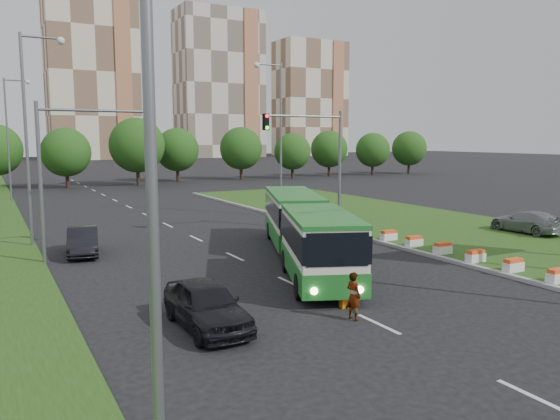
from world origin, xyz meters
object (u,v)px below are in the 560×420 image
traffic_mast_median (319,152)px  traffic_mast_left (74,156)px  car_median (527,222)px  articulated_bus (298,229)px  car_left_far (83,241)px  car_left_near (206,305)px  pedestrian (354,296)px  shopping_trolley (345,301)px

traffic_mast_median → traffic_mast_left: (-15.16, -1.00, 0.00)m
traffic_mast_median → car_median: size_ratio=1.63×
traffic_mast_left → articulated_bus: 11.80m
traffic_mast_left → car_left_far: (0.41, 1.37, -4.62)m
car_left_far → traffic_mast_median: bearing=7.7°
car_left_near → pedestrian: pedestrian is taller
traffic_mast_left → articulated_bus: traffic_mast_left is taller
shopping_trolley → articulated_bus: bearing=77.1°
pedestrian → car_left_near: bearing=62.0°
car_left_near → pedestrian: bearing=-19.3°
car_left_far → pedestrian: pedestrian is taller
articulated_bus → shopping_trolley: (-2.39, -7.52, -1.39)m
traffic_mast_median → car_left_near: 19.33m
traffic_mast_left → car_left_near: traffic_mast_left is taller
traffic_mast_median → articulated_bus: bearing=-129.7°
car_left_far → shopping_trolley: bearing=-54.9°
car_left_near → shopping_trolley: (5.26, -0.40, -0.53)m
traffic_mast_left → pedestrian: size_ratio=4.75×
car_left_far → car_left_near: bearing=-73.8°
car_left_far → articulated_bus: bearing=-26.9°
shopping_trolley → car_median: bearing=24.7°
car_left_far → car_median: size_ratio=0.91×
articulated_bus → pedestrian: bearing=-86.0°
pedestrian → shopping_trolley: pedestrian is taller
car_left_near → car_left_far: car_left_near is taller
traffic_mast_left → shopping_trolley: (7.41, -12.96, -5.09)m
car_median → shopping_trolley: bearing=19.5°
car_left_far → pedestrian: (6.49, -15.58, 0.11)m
car_left_near → pedestrian: (4.74, -1.65, 0.05)m
pedestrian → shopping_trolley: 1.47m
traffic_mast_median → car_median: bearing=-31.0°
car_median → shopping_trolley: (-19.29, -7.02, -0.60)m
traffic_mast_left → car_left_far: size_ratio=1.80×
traffic_mast_left → shopping_trolley: traffic_mast_left is taller
traffic_mast_median → car_left_near: size_ratio=1.73×
shopping_trolley → pedestrian: bearing=-107.5°
articulated_bus → car_left_far: bearing=166.4°
car_left_near → car_median: size_ratio=0.94×
traffic_mast_left → car_median: traffic_mast_left is taller
traffic_mast_left → pedestrian: 16.43m
car_left_far → car_median: (26.30, -7.31, 0.13)m
traffic_mast_median → car_left_far: 15.46m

